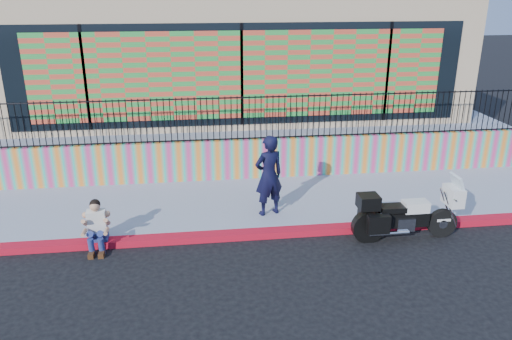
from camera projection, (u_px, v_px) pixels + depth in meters
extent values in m
plane|color=black|center=(262.00, 237.00, 10.93)|extent=(90.00, 90.00, 0.00)
cube|color=red|center=(262.00, 234.00, 10.90)|extent=(16.00, 0.30, 0.15)
cube|color=#898EA4|center=(253.00, 203.00, 12.44)|extent=(16.00, 3.00, 0.15)
cube|color=#D7387C|center=(246.00, 159.00, 13.71)|extent=(16.00, 0.20, 1.10)
cube|color=#898EA4|center=(231.00, 117.00, 18.49)|extent=(16.00, 10.00, 1.25)
cube|color=tan|center=(230.00, 45.00, 17.40)|extent=(14.00, 8.00, 4.00)
cube|color=black|center=(242.00, 75.00, 13.79)|extent=(12.60, 0.04, 2.80)
cube|color=#D5492F|center=(242.00, 75.00, 13.76)|extent=(11.48, 0.02, 2.40)
cylinder|color=black|center=(442.00, 223.00, 10.83)|extent=(0.64, 0.14, 0.64)
cylinder|color=black|center=(368.00, 227.00, 10.64)|extent=(0.64, 0.14, 0.64)
cube|color=black|center=(406.00, 218.00, 10.68)|extent=(0.93, 0.27, 0.33)
cube|color=silver|center=(404.00, 222.00, 10.71)|extent=(0.39, 0.33, 0.29)
cube|color=silver|center=(415.00, 206.00, 10.60)|extent=(0.54, 0.31, 0.23)
cube|color=black|center=(392.00, 208.00, 10.55)|extent=(0.54, 0.33, 0.12)
cube|color=silver|center=(453.00, 196.00, 10.64)|extent=(0.29, 0.51, 0.41)
cube|color=silver|center=(457.00, 182.00, 10.53)|extent=(0.18, 0.45, 0.33)
cube|color=black|center=(368.00, 202.00, 10.42)|extent=(0.43, 0.41, 0.29)
cube|color=black|center=(378.00, 224.00, 10.30)|extent=(0.47, 0.18, 0.39)
cube|color=black|center=(369.00, 212.00, 10.85)|extent=(0.47, 0.18, 0.39)
cube|color=silver|center=(442.00, 219.00, 10.80)|extent=(0.31, 0.16, 0.06)
imported|color=black|center=(269.00, 176.00, 11.37)|extent=(0.80, 0.66, 1.90)
cube|color=navy|center=(99.00, 236.00, 10.46)|extent=(0.36, 0.28, 0.18)
cube|color=silver|center=(97.00, 221.00, 10.30)|extent=(0.38, 0.27, 0.54)
sphere|color=tan|center=(95.00, 206.00, 10.14)|extent=(0.21, 0.21, 0.21)
cube|color=#472814|center=(92.00, 254.00, 10.10)|extent=(0.11, 0.26, 0.10)
cube|color=#472814|center=(102.00, 254.00, 10.13)|extent=(0.11, 0.26, 0.10)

